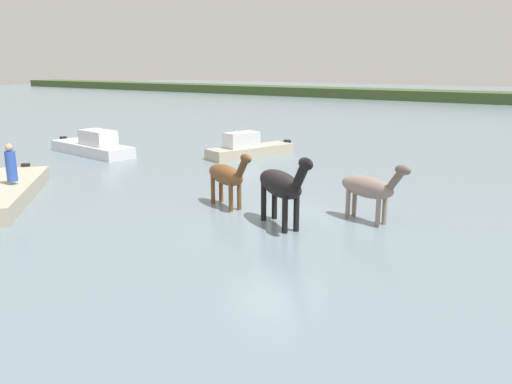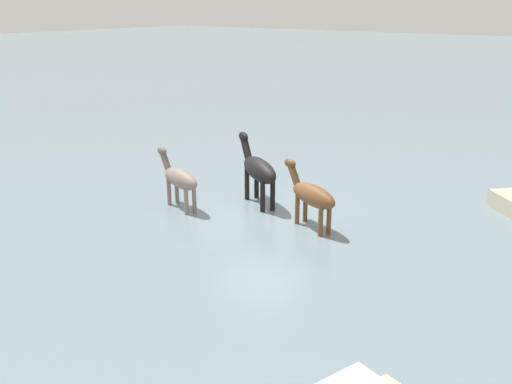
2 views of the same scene
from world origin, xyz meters
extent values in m
plane|color=slate|center=(0.00, 0.00, 0.00)|extent=(202.65, 202.65, 0.00)
ellipsoid|color=gray|center=(2.11, 1.31, 0.96)|extent=(1.82, 0.96, 0.59)
cylinder|color=gray|center=(2.66, 1.30, 0.48)|extent=(0.13, 0.13, 0.96)
cylinder|color=gray|center=(2.58, 1.03, 0.48)|extent=(0.13, 0.13, 0.96)
cylinder|color=gray|center=(1.65, 1.58, 0.48)|extent=(0.13, 0.13, 0.96)
cylinder|color=gray|center=(1.57, 1.31, 0.48)|extent=(0.13, 0.13, 0.96)
cylinder|color=#63544C|center=(3.00, 1.06, 1.34)|extent=(0.57, 0.34, 0.64)
ellipsoid|color=#63544C|center=(3.18, 1.01, 1.61)|extent=(0.51, 0.32, 0.26)
ellipsoid|color=black|center=(0.39, -0.42, 1.14)|extent=(2.10, 1.56, 0.70)
cylinder|color=black|center=(1.02, -0.58, 0.57)|extent=(0.15, 0.15, 1.14)
cylinder|color=black|center=(0.85, -0.87, 0.57)|extent=(0.15, 0.15, 1.14)
cylinder|color=black|center=(-0.06, 0.04, 0.57)|extent=(0.15, 0.15, 1.14)
cylinder|color=black|center=(-0.23, -0.25, 0.57)|extent=(0.15, 0.15, 1.14)
cylinder|color=black|center=(1.35, -0.96, 1.60)|extent=(0.67, 0.52, 0.76)
ellipsoid|color=black|center=(1.54, -1.07, 1.91)|extent=(0.61, 0.49, 0.31)
ellipsoid|color=brown|center=(-1.97, 0.27, 0.99)|extent=(1.85, 1.13, 0.60)
cylinder|color=brown|center=(-1.42, 0.21, 0.49)|extent=(0.13, 0.13, 0.99)
cylinder|color=brown|center=(-1.53, -0.06, 0.49)|extent=(0.13, 0.13, 0.99)
cylinder|color=brown|center=(-2.42, 0.59, 0.49)|extent=(0.13, 0.13, 0.99)
cylinder|color=brown|center=(-2.53, 0.32, 0.49)|extent=(0.13, 0.13, 0.99)
cylinder|color=#50311A|center=(-1.09, -0.07, 1.38)|extent=(0.58, 0.39, 0.66)
ellipsoid|color=#50311A|center=(-0.91, -0.14, 1.64)|extent=(0.53, 0.37, 0.26)
camera|label=1|loc=(7.53, -11.66, 4.20)|focal=36.36mm
camera|label=2|loc=(-9.40, 12.85, 6.07)|focal=38.98mm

